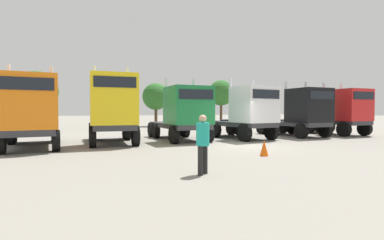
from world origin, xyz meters
TOP-DOWN VIEW (x-y plane):
  - ground at (0.00, 0.00)m, footprint 200.00×200.00m
  - semi_truck_orange at (-10.60, 2.84)m, footprint 2.80×6.51m
  - semi_truck_yellow at (-6.58, 3.50)m, footprint 2.95×6.04m
  - semi_truck_green at (-2.19, 3.67)m, footprint 2.60×6.16m
  - semi_truck_white at (2.13, 3.11)m, footprint 3.00×5.90m
  - semi_truck_black at (6.82, 3.06)m, footprint 2.59×5.73m
  - semi_truck_red at (10.80, 3.07)m, footprint 2.56×5.73m
  - visitor_with_camera at (-5.29, -5.57)m, footprint 0.56×0.56m
  - traffic_cone_near at (-1.34, -3.30)m, footprint 0.36×0.36m
  - oak_far_left at (-11.64, 21.52)m, footprint 4.22×4.22m
  - oak_far_centre at (1.19, 21.33)m, footprint 3.26×3.26m
  - oak_far_right at (11.79, 24.25)m, footprint 3.67×3.67m

SIDE VIEW (x-z plane):
  - ground at x=0.00m, z-range 0.00..0.00m
  - traffic_cone_near at x=-1.34m, z-range 0.00..0.68m
  - visitor_with_camera at x=-5.29m, z-range 0.15..1.94m
  - semi_truck_green at x=-2.19m, z-range -0.20..3.75m
  - semi_truck_white at x=2.13m, z-range -0.21..3.83m
  - semi_truck_black at x=6.82m, z-range -0.22..3.85m
  - semi_truck_orange at x=-10.60m, z-range -0.24..3.96m
  - semi_truck_red at x=10.80m, z-range -0.18..3.94m
  - semi_truck_yellow at x=-6.58m, z-range -0.19..4.28m
  - oak_far_centre at x=1.19m, z-range 0.97..6.21m
  - oak_far_left at x=-11.64m, z-range 0.91..6.96m
  - oak_far_right at x=11.79m, z-range 1.28..7.56m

